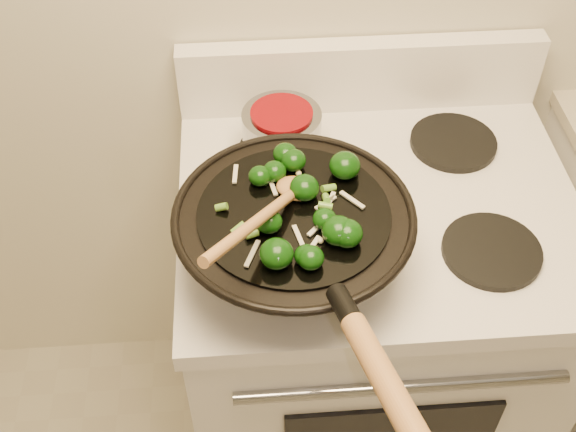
{
  "coord_description": "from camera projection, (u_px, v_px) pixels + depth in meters",
  "views": [
    {
      "loc": [
        -0.36,
        0.2,
        1.92
      ],
      "look_at": [
        -0.3,
        1.04,
        1.03
      ],
      "focal_mm": 45.0,
      "sensor_mm": 36.0,
      "label": 1
    }
  ],
  "objects": [
    {
      "name": "stove",
      "position": [
        362.0,
        330.0,
        1.73
      ],
      "size": [
        0.78,
        0.67,
        1.08
      ],
      "color": "white",
      "rests_on": "ground"
    },
    {
      "name": "wok",
      "position": [
        295.0,
        236.0,
        1.23
      ],
      "size": [
        0.41,
        0.67,
        0.22
      ],
      "color": "black",
      "rests_on": "stove"
    },
    {
      "name": "stirfry",
      "position": [
        307.0,
        206.0,
        1.18
      ],
      "size": [
        0.25,
        0.28,
        0.05
      ],
      "color": "#0C3408",
      "rests_on": "wok"
    },
    {
      "name": "wooden_spoon",
      "position": [
        273.0,
        207.0,
        1.14
      ],
      "size": [
        0.2,
        0.3,
        0.13
      ],
      "color": "#A97543",
      "rests_on": "wok"
    },
    {
      "name": "saucepan",
      "position": [
        282.0,
        131.0,
        1.45
      ],
      "size": [
        0.16,
        0.25,
        0.09
      ],
      "color": "gray",
      "rests_on": "stove"
    }
  ]
}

